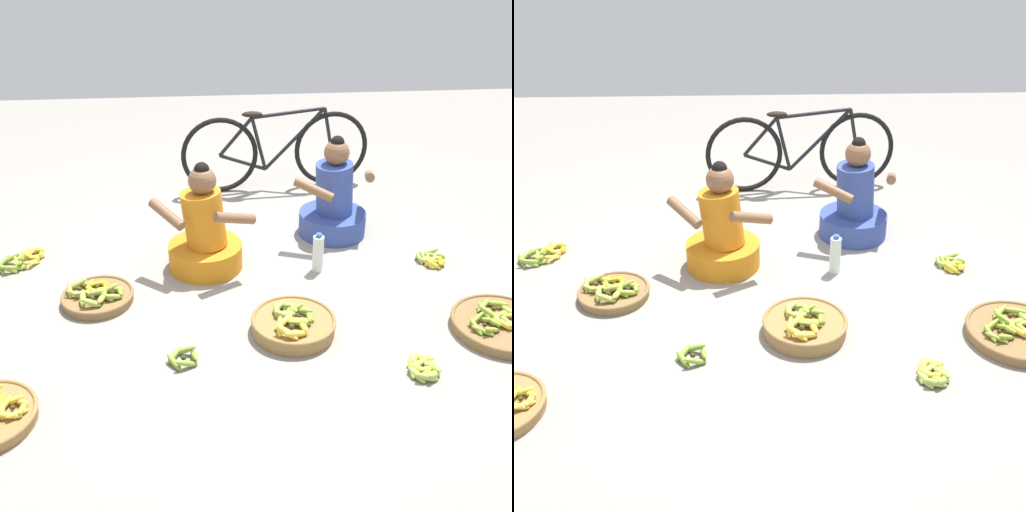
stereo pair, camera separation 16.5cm
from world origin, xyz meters
TOP-DOWN VIEW (x-y plane):
  - ground_plane at (0.00, 0.00)m, footprint 10.00×10.00m
  - vendor_woman_front at (-0.31, 0.30)m, footprint 0.73×0.53m
  - vendor_woman_behind at (0.69, 0.73)m, footprint 0.69×0.56m
  - bicycle_leaning at (0.35, 1.69)m, footprint 1.70×0.20m
  - banana_basket_mid_right at (1.45, -0.62)m, footprint 0.61×0.61m
  - banana_basket_front_left at (0.19, -0.53)m, footprint 0.51×0.51m
  - banana_basket_back_center at (-1.02, -0.09)m, footprint 0.47×0.47m
  - loose_bananas_front_right at (1.31, 0.21)m, footprint 0.21×0.24m
  - loose_bananas_front_center at (0.86, -0.96)m, footprint 0.20×0.25m
  - loose_bananas_back_right at (-0.46, -0.75)m, footprint 0.20×0.20m
  - loose_bananas_near_vendor at (-1.63, 0.46)m, footprint 0.34×0.36m
  - water_bottle at (0.47, 0.18)m, footprint 0.08×0.08m

SIDE VIEW (x-z plane):
  - ground_plane at x=0.00m, z-range 0.00..0.00m
  - loose_bananas_front_right at x=1.31m, z-range -0.02..0.07m
  - loose_bananas_front_center at x=0.86m, z-range -0.01..0.07m
  - loose_bananas_back_right at x=-0.46m, z-range -0.02..0.07m
  - loose_bananas_near_vendor at x=-1.63m, z-range -0.02..0.08m
  - banana_basket_mid_right at x=1.45m, z-range -0.02..0.11m
  - banana_basket_back_center at x=-1.02m, z-range -0.02..0.11m
  - banana_basket_front_left at x=0.19m, z-range -0.02..0.15m
  - water_bottle at x=0.47m, z-range -0.01..0.28m
  - vendor_woman_front at x=-0.31m, z-range -0.14..0.64m
  - vendor_woman_behind at x=0.69m, z-range -0.14..0.65m
  - bicycle_leaning at x=0.35m, z-range -0.01..0.73m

